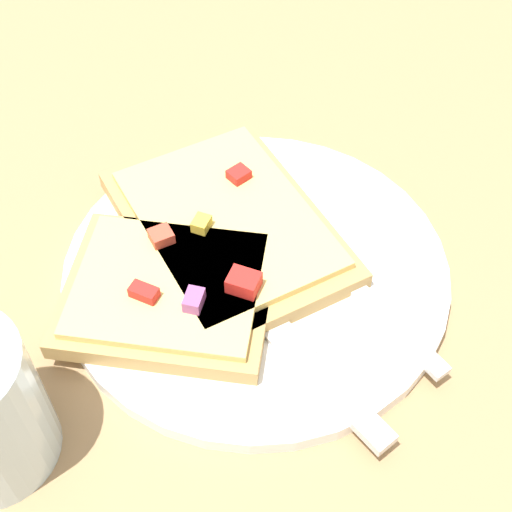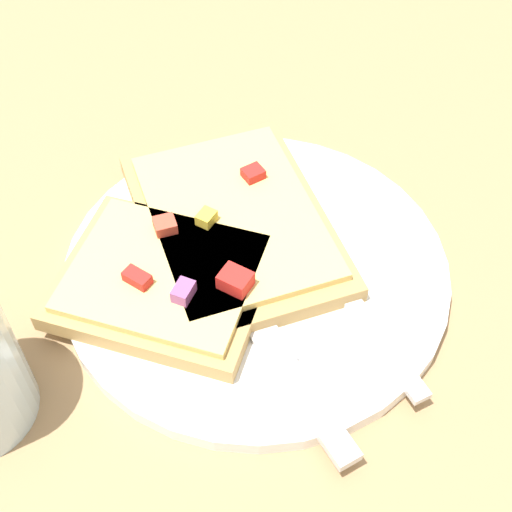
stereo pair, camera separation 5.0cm
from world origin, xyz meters
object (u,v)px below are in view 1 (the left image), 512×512
Objects in this scene: pizza_slice_main at (227,225)px; knife at (294,350)px; pizza_slice_corner at (169,290)px; fork at (318,251)px; plate at (256,270)px.

knife is at bearing -4.62° from pizza_slice_main.
pizza_slice_corner is (-0.07, 0.02, 0.00)m from pizza_slice_main.
pizza_slice_corner is at bearing -60.91° from pizza_slice_main.
fork is at bearing -150.05° from pizza_slice_corner.
fork is 0.09m from knife.
plate is 1.87× the size of pizza_slice_corner.
pizza_slice_main is at bearing -114.06° from pizza_slice_corner.
knife reaches higher than plate.
plate is 0.08m from knife.
fork is at bearing -52.06° from knife.
knife is at bearing 161.07° from pizza_slice_corner.
plate is 0.05m from fork.
plate is at bearing -20.12° from knife.
knife is (-0.07, -0.04, 0.01)m from plate.
fork is (0.02, -0.04, 0.01)m from plate.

